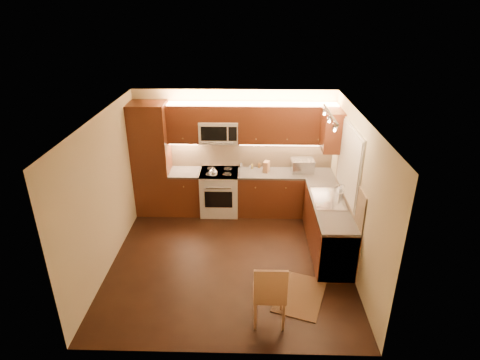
{
  "coord_description": "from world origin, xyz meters",
  "views": [
    {
      "loc": [
        0.32,
        -5.68,
        4.11
      ],
      "look_at": [
        0.15,
        0.55,
        1.25
      ],
      "focal_mm": 29.84,
      "sensor_mm": 36.0,
      "label": 1
    }
  ],
  "objects_px": {
    "kettle": "(213,171)",
    "soap_bottle": "(341,189)",
    "knife_block": "(266,167)",
    "dining_chair": "(269,291)",
    "microwave": "(219,131)",
    "sink": "(329,195)",
    "stove": "(220,192)",
    "toaster_oven": "(302,166)"
  },
  "relations": [
    {
      "from": "microwave",
      "to": "dining_chair",
      "type": "bearing_deg",
      "value": -74.37
    },
    {
      "from": "stove",
      "to": "dining_chair",
      "type": "xyz_separation_m",
      "value": [
        0.9,
        -3.08,
        0.04
      ]
    },
    {
      "from": "toaster_oven",
      "to": "soap_bottle",
      "type": "relative_size",
      "value": 2.11
    },
    {
      "from": "sink",
      "to": "dining_chair",
      "type": "xyz_separation_m",
      "value": [
        -1.1,
        -1.96,
        -0.48
      ]
    },
    {
      "from": "stove",
      "to": "toaster_oven",
      "type": "bearing_deg",
      "value": 2.68
    },
    {
      "from": "sink",
      "to": "knife_block",
      "type": "xyz_separation_m",
      "value": [
        -1.05,
        1.18,
        0.04
      ]
    },
    {
      "from": "kettle",
      "to": "soap_bottle",
      "type": "bearing_deg",
      "value": -38.55
    },
    {
      "from": "knife_block",
      "to": "dining_chair",
      "type": "distance_m",
      "value": 3.18
    },
    {
      "from": "sink",
      "to": "kettle",
      "type": "height_order",
      "value": "kettle"
    },
    {
      "from": "knife_block",
      "to": "stove",
      "type": "bearing_deg",
      "value": -157.73
    },
    {
      "from": "toaster_oven",
      "to": "knife_block",
      "type": "height_order",
      "value": "toaster_oven"
    },
    {
      "from": "stove",
      "to": "knife_block",
      "type": "height_order",
      "value": "knife_block"
    },
    {
      "from": "dining_chair",
      "to": "kettle",
      "type": "bearing_deg",
      "value": 109.32
    },
    {
      "from": "sink",
      "to": "kettle",
      "type": "bearing_deg",
      "value": 156.63
    },
    {
      "from": "stove",
      "to": "dining_chair",
      "type": "height_order",
      "value": "dining_chair"
    },
    {
      "from": "knife_block",
      "to": "soap_bottle",
      "type": "distance_m",
      "value": 1.64
    },
    {
      "from": "sink",
      "to": "knife_block",
      "type": "height_order",
      "value": "knife_block"
    },
    {
      "from": "stove",
      "to": "kettle",
      "type": "distance_m",
      "value": 0.61
    },
    {
      "from": "sink",
      "to": "kettle",
      "type": "distance_m",
      "value": 2.29
    },
    {
      "from": "stove",
      "to": "kettle",
      "type": "bearing_deg",
      "value": -114.56
    },
    {
      "from": "knife_block",
      "to": "microwave",
      "type": "bearing_deg",
      "value": -165.87
    },
    {
      "from": "kettle",
      "to": "knife_block",
      "type": "height_order",
      "value": "knife_block"
    },
    {
      "from": "toaster_oven",
      "to": "soap_bottle",
      "type": "xyz_separation_m",
      "value": [
        0.57,
        -1.02,
        -0.03
      ]
    },
    {
      "from": "kettle",
      "to": "dining_chair",
      "type": "bearing_deg",
      "value": -92.02
    },
    {
      "from": "kettle",
      "to": "soap_bottle",
      "type": "relative_size",
      "value": 0.92
    },
    {
      "from": "stove",
      "to": "sink",
      "type": "xyz_separation_m",
      "value": [
        2.0,
        -1.12,
        0.52
      ]
    },
    {
      "from": "stove",
      "to": "kettle",
      "type": "xyz_separation_m",
      "value": [
        -0.1,
        -0.22,
        0.56
      ]
    },
    {
      "from": "sink",
      "to": "stove",
      "type": "bearing_deg",
      "value": 150.64
    },
    {
      "from": "knife_block",
      "to": "sink",
      "type": "bearing_deg",
      "value": -29.55
    },
    {
      "from": "dining_chair",
      "to": "knife_block",
      "type": "bearing_deg",
      "value": 89.2
    },
    {
      "from": "knife_block",
      "to": "dining_chair",
      "type": "bearing_deg",
      "value": -72.08
    },
    {
      "from": "toaster_oven",
      "to": "sink",
      "type": "bearing_deg",
      "value": -79.1
    },
    {
      "from": "soap_bottle",
      "to": "microwave",
      "type": "bearing_deg",
      "value": 148.09
    },
    {
      "from": "sink",
      "to": "toaster_oven",
      "type": "height_order",
      "value": "toaster_oven"
    },
    {
      "from": "stove",
      "to": "dining_chair",
      "type": "bearing_deg",
      "value": -73.72
    },
    {
      "from": "sink",
      "to": "kettle",
      "type": "relative_size",
      "value": 4.44
    },
    {
      "from": "microwave",
      "to": "soap_bottle",
      "type": "height_order",
      "value": "microwave"
    },
    {
      "from": "dining_chair",
      "to": "sink",
      "type": "bearing_deg",
      "value": 60.76
    },
    {
      "from": "toaster_oven",
      "to": "knife_block",
      "type": "distance_m",
      "value": 0.72
    },
    {
      "from": "knife_block",
      "to": "soap_bottle",
      "type": "relative_size",
      "value": 1.06
    },
    {
      "from": "stove",
      "to": "microwave",
      "type": "relative_size",
      "value": 1.21
    },
    {
      "from": "toaster_oven",
      "to": "soap_bottle",
      "type": "bearing_deg",
      "value": -65.34
    }
  ]
}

